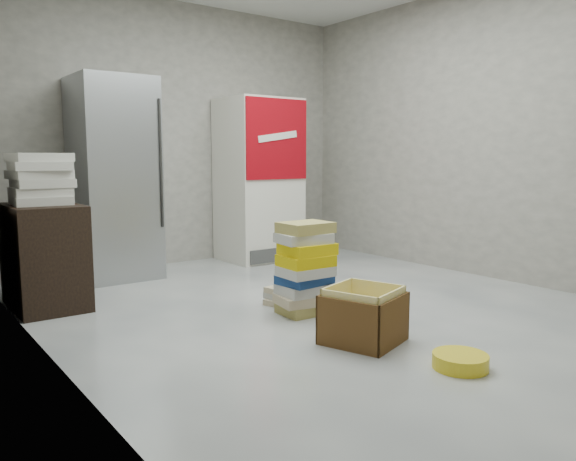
# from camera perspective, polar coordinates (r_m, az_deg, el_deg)

# --- Properties ---
(ground) EXTENTS (5.00, 5.00, 0.00)m
(ground) POSITION_cam_1_polar(r_m,az_deg,el_deg) (4.35, 4.46, -8.00)
(ground) COLOR silver
(ground) RESTS_ON ground
(room_shell) EXTENTS (4.04, 5.04, 2.82)m
(room_shell) POSITION_cam_1_polar(r_m,az_deg,el_deg) (4.25, 4.71, 16.09)
(room_shell) COLOR #A39D93
(room_shell) RESTS_ON ground
(steel_fridge) EXTENTS (0.70, 0.72, 1.90)m
(steel_fridge) POSITION_cam_1_polar(r_m,az_deg,el_deg) (5.61, -17.24, 5.00)
(steel_fridge) COLOR #B1B3B9
(steel_fridge) RESTS_ON ground
(coke_cooler) EXTENTS (0.80, 0.73, 1.80)m
(coke_cooler) POSITION_cam_1_polar(r_m,az_deg,el_deg) (6.35, -2.98, 5.15)
(coke_cooler) COLOR silver
(coke_cooler) RESTS_ON ground
(wood_shelf) EXTENTS (0.50, 0.80, 0.80)m
(wood_shelf) POSITION_cam_1_polar(r_m,az_deg,el_deg) (4.74, -23.52, -2.38)
(wood_shelf) COLOR black
(wood_shelf) RESTS_ON ground
(supply_box_stack) EXTENTS (0.43, 0.44, 0.39)m
(supply_box_stack) POSITION_cam_1_polar(r_m,az_deg,el_deg) (4.68, -23.86, 4.82)
(supply_box_stack) COLOR beige
(supply_box_stack) RESTS_ON wood_shelf
(phonebook_stack_main) EXTENTS (0.42, 0.35, 0.69)m
(phonebook_stack_main) POSITION_cam_1_polar(r_m,az_deg,el_deg) (4.15, 1.73, -3.88)
(phonebook_stack_main) COLOR #A1944D
(phonebook_stack_main) RESTS_ON ground
(phonebook_stack_side) EXTENTS (0.37, 0.32, 0.14)m
(phonebook_stack_side) POSITION_cam_1_polar(r_m,az_deg,el_deg) (4.50, -0.06, -6.55)
(phonebook_stack_side) COLOR tan
(phonebook_stack_side) RESTS_ON ground
(cardboard_box) EXTENTS (0.55, 0.55, 0.35)m
(cardboard_box) POSITION_cam_1_polar(r_m,az_deg,el_deg) (3.60, 7.64, -8.95)
(cardboard_box) COLOR yellow
(cardboard_box) RESTS_ON ground
(bucket_lid) EXTENTS (0.37, 0.37, 0.08)m
(bucket_lid) POSITION_cam_1_polar(r_m,az_deg,el_deg) (3.32, 17.10, -12.57)
(bucket_lid) COLOR yellow
(bucket_lid) RESTS_ON ground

